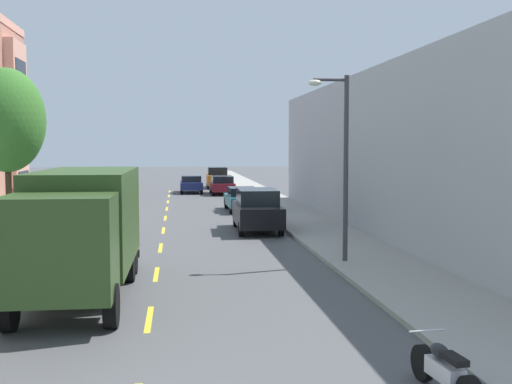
# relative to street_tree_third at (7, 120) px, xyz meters

# --- Properties ---
(ground_plane) EXTENTS (160.00, 160.00, 0.00)m
(ground_plane) POSITION_rel_street_tree_third_xyz_m (6.40, 9.57, -4.95)
(ground_plane) COLOR #4C4C4F
(sidewalk_left) EXTENTS (3.20, 120.00, 0.14)m
(sidewalk_left) POSITION_rel_street_tree_third_xyz_m (-0.70, 7.57, -4.88)
(sidewalk_left) COLOR #99968E
(sidewalk_left) RESTS_ON ground_plane
(sidewalk_right) EXTENTS (3.20, 120.00, 0.14)m
(sidewalk_right) POSITION_rel_street_tree_third_xyz_m (13.50, 7.57, -4.88)
(sidewalk_right) COLOR #99968E
(sidewalk_right) RESTS_ON ground_plane
(lane_centerline_dashes) EXTENTS (0.14, 47.20, 0.01)m
(lane_centerline_dashes) POSITION_rel_street_tree_third_xyz_m (6.40, 4.07, -4.95)
(lane_centerline_dashes) COLOR yellow
(lane_centerline_dashes) RESTS_ON ground_plane
(apartment_block_opposite) EXTENTS (10.00, 36.00, 7.15)m
(apartment_block_opposite) POSITION_rel_street_tree_third_xyz_m (20.10, -0.43, -1.38)
(apartment_block_opposite) COLOR #A8A8AD
(apartment_block_opposite) RESTS_ON ground_plane
(street_tree_third) EXTENTS (3.16, 3.16, 7.01)m
(street_tree_third) POSITION_rel_street_tree_third_xyz_m (0.00, 0.00, 0.00)
(street_tree_third) COLOR #47331E
(street_tree_third) RESTS_ON sidewalk_left
(street_lamp) EXTENTS (1.35, 0.28, 6.02)m
(street_lamp) POSITION_rel_street_tree_third_xyz_m (12.33, -7.65, -1.28)
(street_lamp) COLOR #38383D
(street_lamp) RESTS_ON sidewalk_right
(delivery_box_truck) EXTENTS (2.46, 7.89, 3.23)m
(delivery_box_truck) POSITION_rel_street_tree_third_xyz_m (4.60, -10.81, -3.09)
(delivery_box_truck) COLOR #2D471E
(delivery_box_truck) RESTS_ON ground_plane
(parked_suv_black) EXTENTS (2.04, 4.84, 1.93)m
(parked_suv_black) POSITION_rel_street_tree_third_xyz_m (10.67, 0.82, -3.97)
(parked_suv_black) COLOR black
(parked_suv_black) RESTS_ON ground_plane
(parked_wagon_burgundy) EXTENTS (1.84, 4.71, 1.50)m
(parked_wagon_burgundy) POSITION_rel_street_tree_third_xyz_m (10.62, 22.87, -4.15)
(parked_wagon_burgundy) COLOR maroon
(parked_wagon_burgundy) RESTS_ON ground_plane
(parked_wagon_champagne) EXTENTS (1.92, 4.74, 1.50)m
(parked_wagon_champagne) POSITION_rel_street_tree_third_xyz_m (2.19, 34.42, -4.15)
(parked_wagon_champagne) COLOR tan
(parked_wagon_champagne) RESTS_ON ground_plane
(parked_pickup_silver) EXTENTS (2.05, 5.32, 1.73)m
(parked_pickup_silver) POSITION_rel_street_tree_third_xyz_m (2.10, 13.16, -4.13)
(parked_pickup_silver) COLOR #B2B5BA
(parked_pickup_silver) RESTS_ON ground_plane
(parked_suv_orange) EXTENTS (2.06, 4.84, 1.93)m
(parked_suv_orange) POSITION_rel_street_tree_third_xyz_m (10.73, 30.58, -3.97)
(parked_suv_orange) COLOR orange
(parked_suv_orange) RESTS_ON ground_plane
(parked_pickup_forest) EXTENTS (2.08, 5.33, 1.73)m
(parked_pickup_forest) POSITION_rel_street_tree_third_xyz_m (2.18, -1.10, -4.13)
(parked_pickup_forest) COLOR #194C28
(parked_pickup_forest) RESTS_ON ground_plane
(parked_sedan_teal) EXTENTS (1.88, 4.53, 1.43)m
(parked_sedan_teal) POSITION_rel_street_tree_third_xyz_m (10.89, 9.73, -4.20)
(parked_sedan_teal) COLOR #195B60
(parked_sedan_teal) RESTS_ON ground_plane
(moving_navy_sedan) EXTENTS (1.80, 4.50, 1.43)m
(moving_navy_sedan) POSITION_rel_street_tree_third_xyz_m (8.20, 24.78, -4.20)
(moving_navy_sedan) COLOR navy
(moving_navy_sedan) RESTS_ON ground_plane
(parked_motorcycle) EXTENTS (0.62, 2.05, 0.90)m
(parked_motorcycle) POSITION_rel_street_tree_third_xyz_m (11.15, -18.49, -4.54)
(parked_motorcycle) COLOR black
(parked_motorcycle) RESTS_ON ground_plane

